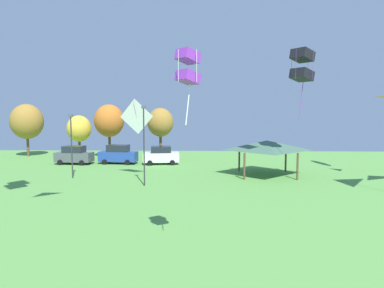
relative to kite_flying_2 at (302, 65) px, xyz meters
The scene contains 13 objects.
kite_flying_2 is the anchor object (origin of this frame).
kite_flying_6 15.79m from the kite_flying_2, 167.26° to the left, with size 3.35×0.95×3.41m.
kite_flying_9 18.07m from the kite_flying_2, 119.99° to the right, with size 1.13×1.13×3.09m.
parked_car_leftmost 28.78m from the kite_flying_2, 153.56° to the left, with size 4.63×2.39×2.28m.
parked_car_second_from_left 24.57m from the kite_flying_2, 146.42° to the left, with size 4.87×2.29×2.40m.
parked_car_third_from_left 20.55m from the kite_flying_2, 137.66° to the left, with size 4.61×2.52×2.26m.
park_pavilion 9.28m from the kite_flying_2, 108.72° to the left, with size 6.56×6.06×3.60m.
light_post_0 22.50m from the kite_flying_2, behind, with size 0.36×0.20×6.26m.
light_post_1 14.99m from the kite_flying_2, behind, with size 0.36×0.20×7.04m.
treeline_tree_0 39.49m from the kite_flying_2, 150.29° to the left, with size 4.63×4.63×7.63m.
treeline_tree_1 33.53m from the kite_flying_2, 143.40° to the left, with size 3.49×3.49×5.97m.
treeline_tree_2 28.86m from the kite_flying_2, 139.63° to the left, with size 4.18×4.18×7.54m.
treeline_tree_3 22.97m from the kite_flying_2, 129.49° to the left, with size 3.60×3.60×7.03m.
Camera 1 is at (-0.40, 3.49, 6.54)m, focal length 32.00 mm.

